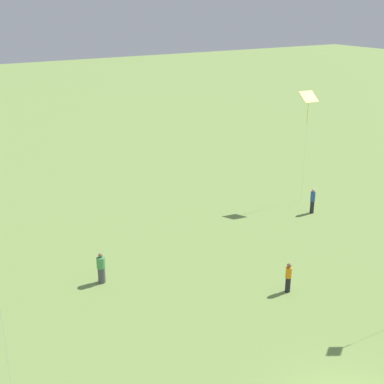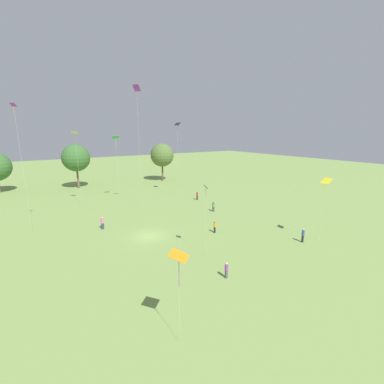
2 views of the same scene
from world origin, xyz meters
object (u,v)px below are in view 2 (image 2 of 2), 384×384
at_px(kite_4, 178,127).
at_px(kite_5, 116,139).
at_px(person_0, 226,270).
at_px(kite_6, 15,118).
at_px(person_3, 197,196).
at_px(person_4, 215,227).
at_px(kite_1, 206,191).
at_px(kite_7, 179,258).
at_px(person_2, 213,207).
at_px(kite_0, 75,136).
at_px(kite_2, 326,183).
at_px(person_1, 303,235).
at_px(kite_3, 137,94).
at_px(person_5, 102,223).

height_order(kite_4, kite_5, kite_4).
distance_m(person_0, kite_6, 31.33).
xyz_separation_m(person_3, kite_5, (-14.00, 7.75, 11.61)).
bearing_deg(person_4, kite_4, -171.97).
height_order(person_3, kite_1, kite_1).
relative_size(person_4, kite_7, 0.25).
bearing_deg(kite_1, person_0, -117.34).
distance_m(person_2, kite_0, 27.92).
distance_m(person_3, kite_1, 25.62).
bearing_deg(kite_0, kite_2, -161.42).
height_order(person_2, kite_6, kite_6).
bearing_deg(kite_4, person_0, -7.04).
bearing_deg(person_4, kite_1, -22.31).
bearing_deg(kite_7, person_2, 48.48).
xyz_separation_m(person_1, kite_5, (-13.39, 32.77, 11.58)).
xyz_separation_m(person_1, kite_2, (2.21, -0.98, 6.82)).
relative_size(person_4, kite_5, 0.13).
xyz_separation_m(person_4, kite_3, (-4.67, 15.04, 19.09)).
relative_size(person_4, kite_0, 0.12).
distance_m(person_4, kite_5, 27.37).
bearing_deg(kite_7, kite_6, 106.20).
bearing_deg(person_1, kite_5, -125.51).
relative_size(person_3, kite_7, 0.28).
distance_m(person_0, kite_1, 8.54).
bearing_deg(kite_7, person_5, 87.99).
distance_m(person_0, kite_0, 36.76).
xyz_separation_m(kite_4, kite_5, (-12.51, 2.48, -2.42)).
distance_m(kite_1, kite_2, 15.62).
distance_m(person_4, kite_4, 26.60).
distance_m(kite_0, kite_7, 38.87).
distance_m(kite_0, kite_2, 41.23).
distance_m(person_5, kite_4, 26.61).
xyz_separation_m(person_3, kite_2, (1.60, -26.00, 6.85)).
height_order(person_1, kite_4, kite_4).
bearing_deg(kite_0, kite_4, -112.97).
xyz_separation_m(person_1, person_5, (-20.38, 18.81, -0.01)).
bearing_deg(person_5, kite_4, -46.88).
height_order(person_0, person_5, person_5).
bearing_deg(person_5, person_1, -120.08).
xyz_separation_m(person_3, person_4, (-8.12, -16.29, -0.06)).
distance_m(kite_2, kite_5, 37.48).
bearing_deg(person_4, kite_5, -141.13).
distance_m(person_5, kite_6, 17.31).
height_order(kite_5, kite_6, kite_6).
relative_size(kite_1, kite_4, 0.52).
xyz_separation_m(person_4, kite_5, (-5.88, 24.04, 11.68)).
xyz_separation_m(person_0, kite_6, (-15.37, 22.99, 14.72)).
bearing_deg(person_1, person_2, -142.62).
xyz_separation_m(person_0, kite_3, (1.53, 24.77, 19.11)).
bearing_deg(kite_5, kite_3, 142.84).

